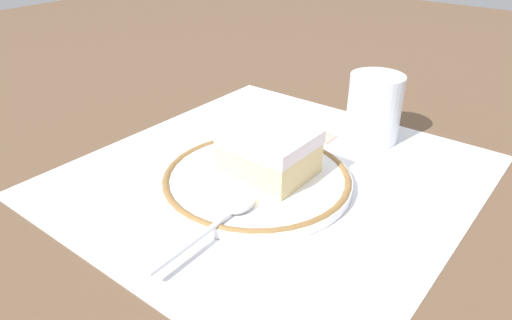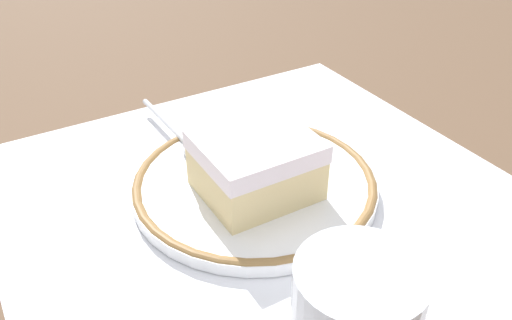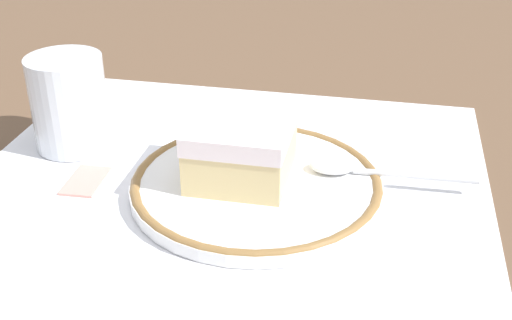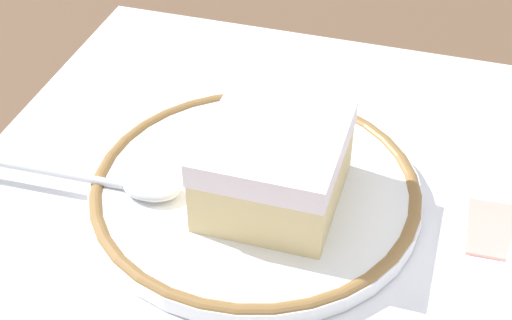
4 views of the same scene
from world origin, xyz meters
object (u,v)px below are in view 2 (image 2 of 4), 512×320
plate (256,183)px  cake_slice (256,165)px  spoon (188,143)px  sugar_packet (382,291)px  napkin (481,258)px

plate → cake_slice: bearing=-31.0°
spoon → sugar_packet: 0.23m
cake_slice → napkin: size_ratio=0.71×
cake_slice → sugar_packet: 0.14m
cake_slice → plate: bearing=149.0°
plate → cake_slice: cake_slice is taller
plate → napkin: (0.16, 0.10, -0.01)m
cake_slice → sugar_packet: size_ratio=1.82×
napkin → sugar_packet: 0.09m
napkin → sugar_packet: (-0.01, -0.09, 0.00)m
cake_slice → spoon: 0.10m
plate → spoon: 0.08m
plate → spoon: size_ratio=1.50×
napkin → plate: bearing=-148.1°
cake_slice → napkin: 0.19m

